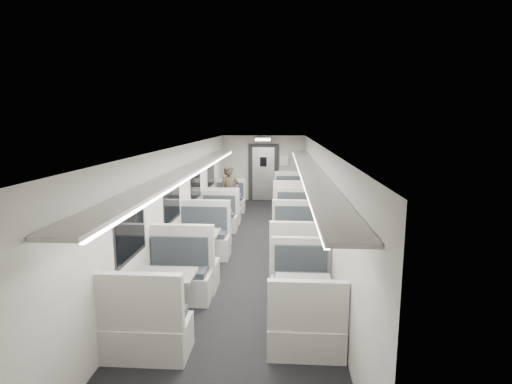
# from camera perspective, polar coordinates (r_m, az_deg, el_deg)

# --- Properties ---
(room) EXTENTS (3.24, 12.24, 2.64)m
(room) POSITION_cam_1_polar(r_m,az_deg,el_deg) (8.83, -0.73, -1.10)
(room) COLOR black
(room) RESTS_ON ground
(booth_left_a) EXTENTS (0.97, 1.98, 1.06)m
(booth_left_a) POSITION_cam_1_polar(r_m,az_deg,el_deg) (12.29, -4.19, -1.96)
(booth_left_a) COLOR #AFACA4
(booth_left_a) RESTS_ON room
(booth_left_b) EXTENTS (0.98, 1.99, 1.06)m
(booth_left_b) POSITION_cam_1_polar(r_m,az_deg,el_deg) (10.08, -5.98, -4.67)
(booth_left_b) COLOR #AFACA4
(booth_left_b) RESTS_ON room
(booth_left_c) EXTENTS (1.12, 2.28, 1.22)m
(booth_left_c) POSITION_cam_1_polar(r_m,az_deg,el_deg) (7.98, -8.68, -8.34)
(booth_left_c) COLOR #AFACA4
(booth_left_c) RESTS_ON room
(booth_left_d) EXTENTS (1.07, 2.18, 1.16)m
(booth_left_d) POSITION_cam_1_polar(r_m,az_deg,el_deg) (6.12, -12.93, -14.55)
(booth_left_d) COLOR #AFACA4
(booth_left_d) RESTS_ON room
(booth_right_a) EXTENTS (1.14, 2.31, 1.23)m
(booth_right_a) POSITION_cam_1_polar(r_m,az_deg,el_deg) (12.63, 5.13, -1.38)
(booth_right_a) COLOR #AFACA4
(booth_right_a) RESTS_ON room
(booth_right_b) EXTENTS (1.00, 2.02, 1.08)m
(booth_right_b) POSITION_cam_1_polar(r_m,az_deg,el_deg) (10.46, 5.41, -4.08)
(booth_right_b) COLOR #AFACA4
(booth_right_b) RESTS_ON room
(booth_right_c) EXTENTS (1.06, 2.16, 1.16)m
(booth_right_c) POSITION_cam_1_polar(r_m,az_deg,el_deg) (8.29, 5.85, -7.71)
(booth_right_c) COLOR #AFACA4
(booth_right_c) RESTS_ON room
(booth_right_d) EXTENTS (0.97, 1.96, 1.05)m
(booth_right_d) POSITION_cam_1_polar(r_m,az_deg,el_deg) (5.99, 6.72, -15.31)
(booth_right_d) COLOR #AFACA4
(booth_right_d) RESTS_ON room
(passenger) EXTENTS (0.69, 0.57, 1.63)m
(passenger) POSITION_cam_1_polar(r_m,az_deg,el_deg) (11.84, -3.79, -0.15)
(passenger) COLOR black
(passenger) RESTS_ON room
(window_a) EXTENTS (0.02, 1.18, 0.84)m
(window_a) POSITION_cam_1_polar(r_m,az_deg,el_deg) (12.32, -6.42, 2.74)
(window_a) COLOR black
(window_a) RESTS_ON room
(window_b) EXTENTS (0.02, 1.18, 0.84)m
(window_b) POSITION_cam_1_polar(r_m,az_deg,el_deg) (10.19, -8.58, 1.15)
(window_b) COLOR black
(window_b) RESTS_ON room
(window_c) EXTENTS (0.02, 1.18, 0.84)m
(window_c) POSITION_cam_1_polar(r_m,az_deg,el_deg) (8.08, -11.87, -1.28)
(window_c) COLOR black
(window_c) RESTS_ON room
(window_d) EXTENTS (0.02, 1.18, 0.84)m
(window_d) POSITION_cam_1_polar(r_m,az_deg,el_deg) (6.05, -17.43, -5.36)
(window_d) COLOR black
(window_d) RESTS_ON room
(luggage_rack_left) EXTENTS (0.46, 10.40, 0.09)m
(luggage_rack_left) POSITION_cam_1_polar(r_m,az_deg,el_deg) (8.61, -9.20, 3.31)
(luggage_rack_left) COLOR #AFACA4
(luggage_rack_left) RESTS_ON room
(luggage_rack_right) EXTENTS (0.46, 10.40, 0.09)m
(luggage_rack_right) POSITION_cam_1_polar(r_m,az_deg,el_deg) (8.41, 7.60, 3.19)
(luggage_rack_right) COLOR #AFACA4
(luggage_rack_right) RESTS_ON room
(vestibule_door) EXTENTS (1.10, 0.13, 2.10)m
(vestibule_door) POSITION_cam_1_polar(r_m,az_deg,el_deg) (14.70, 1.06, 2.77)
(vestibule_door) COLOR black
(vestibule_door) RESTS_ON room
(exit_sign) EXTENTS (0.62, 0.12, 0.16)m
(exit_sign) POSITION_cam_1_polar(r_m,az_deg,el_deg) (14.11, 0.99, 7.52)
(exit_sign) COLOR black
(exit_sign) RESTS_ON room
(wall_notice) EXTENTS (0.32, 0.02, 0.40)m
(wall_notice) POSITION_cam_1_polar(r_m,az_deg,el_deg) (14.62, 4.01, 4.52)
(wall_notice) COLOR silver
(wall_notice) RESTS_ON room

